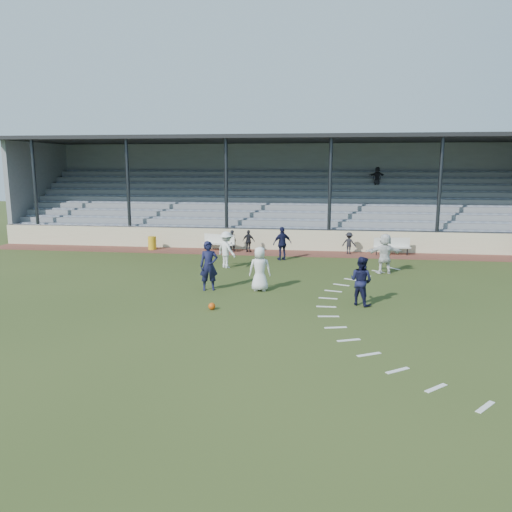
# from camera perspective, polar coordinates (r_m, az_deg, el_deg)

# --- Properties ---
(ground) EXTENTS (90.00, 90.00, 0.00)m
(ground) POSITION_cam_1_polar(r_m,az_deg,el_deg) (18.10, -1.07, -5.49)
(ground) COLOR #2E3B18
(ground) RESTS_ON ground
(cinder_track) EXTENTS (34.00, 2.00, 0.02)m
(cinder_track) POSITION_cam_1_polar(r_m,az_deg,el_deg) (28.26, 2.19, 0.37)
(cinder_track) COLOR brown
(cinder_track) RESTS_ON ground
(retaining_wall) EXTENTS (34.00, 0.18, 1.20)m
(retaining_wall) POSITION_cam_1_polar(r_m,az_deg,el_deg) (29.20, 2.40, 1.87)
(retaining_wall) COLOR beige
(retaining_wall) RESTS_ON ground
(bench_left) EXTENTS (2.02, 1.07, 0.95)m
(bench_left) POSITION_cam_1_polar(r_m,az_deg,el_deg) (28.82, -4.25, 1.70)
(bench_left) COLOR silver
(bench_left) RESTS_ON cinder_track
(bench_right) EXTENTS (2.04, 0.73, 0.95)m
(bench_right) POSITION_cam_1_polar(r_m,az_deg,el_deg) (28.47, 15.27, 1.25)
(bench_right) COLOR silver
(bench_right) RESTS_ON cinder_track
(trash_bin) EXTENTS (0.48, 0.48, 0.77)m
(trash_bin) POSITION_cam_1_polar(r_m,az_deg,el_deg) (29.88, -11.78, 1.47)
(trash_bin) COLOR gold
(trash_bin) RESTS_ON cinder_track
(football) EXTENTS (0.24, 0.24, 0.24)m
(football) POSITION_cam_1_polar(r_m,az_deg,el_deg) (17.44, -5.07, -5.74)
(football) COLOR #BF460B
(football) RESTS_ON ground
(player_white_lead) EXTENTS (0.92, 0.66, 1.77)m
(player_white_lead) POSITION_cam_1_polar(r_m,az_deg,el_deg) (19.74, 0.44, -1.48)
(player_white_lead) COLOR silver
(player_white_lead) RESTS_ON ground
(player_navy_lead) EXTENTS (0.83, 0.67, 1.98)m
(player_navy_lead) POSITION_cam_1_polar(r_m,az_deg,el_deg) (19.90, -5.41, -1.12)
(player_navy_lead) COLOR black
(player_navy_lead) RESTS_ON ground
(player_navy_mid) EXTENTS (1.09, 1.04, 1.76)m
(player_navy_mid) POSITION_cam_1_polar(r_m,az_deg,el_deg) (18.15, 11.92, -2.80)
(player_navy_mid) COLOR black
(player_navy_mid) RESTS_ON ground
(player_white_wing) EXTENTS (1.30, 1.24, 1.77)m
(player_white_wing) POSITION_cam_1_polar(r_m,az_deg,el_deg) (24.16, -3.39, 0.72)
(player_white_wing) COLOR silver
(player_white_wing) RESTS_ON ground
(player_navy_wing) EXTENTS (1.11, 0.86, 1.75)m
(player_navy_wing) POSITION_cam_1_polar(r_m,az_deg,el_deg) (26.09, 3.03, 1.43)
(player_navy_wing) COLOR black
(player_navy_wing) RESTS_ON ground
(player_white_back) EXTENTS (1.79, 0.83, 1.86)m
(player_white_back) POSITION_cam_1_polar(r_m,az_deg,el_deg) (23.63, 14.50, 0.28)
(player_white_back) COLOR silver
(player_white_back) RESTS_ON ground
(sub_left_near) EXTENTS (0.50, 0.39, 1.24)m
(sub_left_near) POSITION_cam_1_polar(r_m,az_deg,el_deg) (28.59, -2.73, 1.76)
(sub_left_near) COLOR black
(sub_left_near) RESTS_ON cinder_track
(sub_left_far) EXTENTS (0.79, 0.48, 1.26)m
(sub_left_far) POSITION_cam_1_polar(r_m,az_deg,el_deg) (28.34, -0.84, 1.71)
(sub_left_far) COLOR black
(sub_left_far) RESTS_ON cinder_track
(sub_right) EXTENTS (0.88, 0.67, 1.21)m
(sub_right) POSITION_cam_1_polar(r_m,az_deg,el_deg) (28.27, 10.59, 1.46)
(sub_right) COLOR black
(sub_right) RESTS_ON cinder_track
(grandstand) EXTENTS (34.60, 9.00, 6.61)m
(grandstand) POSITION_cam_1_polar(r_m,az_deg,el_deg) (33.68, 3.18, 5.76)
(grandstand) COLOR gray
(grandstand) RESTS_ON ground
(penalty_arc) EXTENTS (3.89, 14.63, 0.01)m
(penalty_arc) POSITION_cam_1_polar(r_m,az_deg,el_deg) (17.96, 12.10, -5.84)
(penalty_arc) COLOR silver
(penalty_arc) RESTS_ON ground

